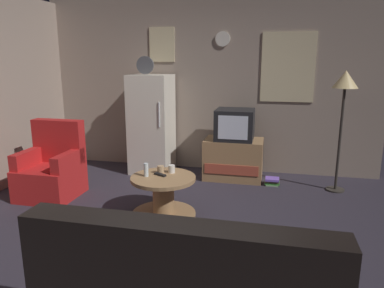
{
  "coord_description": "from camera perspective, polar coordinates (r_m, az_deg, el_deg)",
  "views": [
    {
      "loc": [
        1.04,
        -3.17,
        1.73
      ],
      "look_at": [
        0.11,
        0.9,
        0.75
      ],
      "focal_mm": 33.98,
      "sensor_mm": 36.0,
      "label": 1
    }
  ],
  "objects": [
    {
      "name": "fridge",
      "position": [
        5.62,
        -6.34,
        3.16
      ],
      "size": [
        0.6,
        0.62,
        1.77
      ],
      "color": "silver",
      "rests_on": "ground_plane"
    },
    {
      "name": "mug_ceramic_white",
      "position": [
        4.15,
        -3.22,
        -3.93
      ],
      "size": [
        0.08,
        0.08,
        0.09
      ],
      "primitive_type": "cylinder",
      "color": "silver",
      "rests_on": "coffee_table"
    },
    {
      "name": "coffee_table",
      "position": [
        4.11,
        -4.5,
        -8.2
      ],
      "size": [
        0.72,
        0.72,
        0.46
      ],
      "color": "#9E754C",
      "rests_on": "ground_plane"
    },
    {
      "name": "mug_ceramic_tan",
      "position": [
        4.13,
        -4.95,
        -4.03
      ],
      "size": [
        0.08,
        0.08,
        0.09
      ],
      "primitive_type": "cylinder",
      "color": "tan",
      "rests_on": "coffee_table"
    },
    {
      "name": "book_stack",
      "position": [
        5.24,
        12.47,
        -5.76
      ],
      "size": [
        0.2,
        0.17,
        0.1
      ],
      "color": "#8AA67F",
      "rests_on": "ground_plane"
    },
    {
      "name": "crt_tv",
      "position": [
        5.26,
        6.73,
        3.05
      ],
      "size": [
        0.54,
        0.51,
        0.44
      ],
      "color": "black",
      "rests_on": "tv_stand"
    },
    {
      "name": "ground_plane",
      "position": [
        3.76,
        -4.85,
        -14.26
      ],
      "size": [
        12.0,
        12.0,
        0.0
      ],
      "primitive_type": "plane",
      "color": "#2D2833"
    },
    {
      "name": "standing_lamp",
      "position": [
        5.03,
        22.84,
        7.96
      ],
      "size": [
        0.32,
        0.32,
        1.59
      ],
      "color": "#332D28",
      "rests_on": "ground_plane"
    },
    {
      "name": "tv_stand",
      "position": [
        5.38,
        6.52,
        -2.35
      ],
      "size": [
        0.84,
        0.53,
        0.59
      ],
      "color": "#9E754C",
      "rests_on": "ground_plane"
    },
    {
      "name": "wine_glass",
      "position": [
        4.04,
        -7.22,
        -4.05
      ],
      "size": [
        0.05,
        0.05,
        0.15
      ],
      "primitive_type": "cylinder",
      "color": "silver",
      "rests_on": "coffee_table"
    },
    {
      "name": "armchair",
      "position": [
        5.0,
        -21.11,
        -3.85
      ],
      "size": [
        0.68,
        0.68,
        0.96
      ],
      "color": "red",
      "rests_on": "ground_plane"
    },
    {
      "name": "remote_control",
      "position": [
        4.07,
        -5.02,
        -4.81
      ],
      "size": [
        0.15,
        0.11,
        0.02
      ],
      "primitive_type": "cube",
      "rotation": [
        0.0,
        0.0,
        -0.46
      ],
      "color": "black",
      "rests_on": "coffee_table"
    },
    {
      "name": "wall_with_art",
      "position": [
        5.72,
        2.51,
        9.68
      ],
      "size": [
        5.2,
        0.12,
        2.75
      ],
      "color": "gray",
      "rests_on": "ground_plane"
    }
  ]
}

